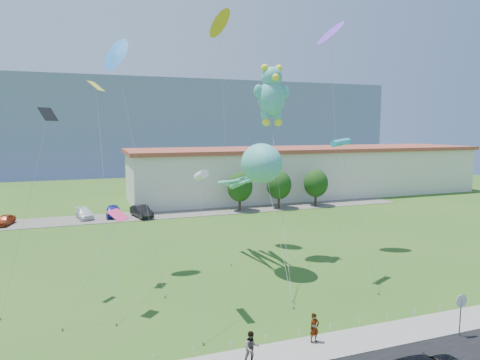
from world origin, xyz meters
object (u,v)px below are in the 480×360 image
parked_car_blue (113,211)px  pedestrian_right (252,348)px  pedestrian_left (314,328)px  parked_car_white (84,213)px  teddy_bear_kite (272,94)px  stop_sign (461,305)px  warehouse (307,171)px  parked_car_red (5,220)px  parked_car_black (141,211)px  octopus_kite (257,170)px

parked_car_blue → pedestrian_right: bearing=-80.1°
pedestrian_left → parked_car_white: pedestrian_left is taller
parked_car_blue → teddy_bear_kite: bearing=-57.2°
stop_sign → teddy_bear_kite: teddy_bear_kite is taller
parked_car_white → warehouse: bearing=2.1°
stop_sign → teddy_bear_kite: 22.02m
pedestrian_left → parked_car_red: pedestrian_left is taller
pedestrian_right → stop_sign: bearing=-2.8°
parked_car_black → parked_car_blue: bearing=141.2°
parked_car_red → teddy_bear_kite: (25.03, -21.49, 13.87)m
warehouse → teddy_bear_kite: (-20.32, -30.60, 10.42)m
pedestrian_left → parked_car_blue: size_ratio=0.37×
pedestrian_right → parked_car_black: bearing=94.4°
pedestrian_left → parked_car_red: (-20.82, 37.05, -0.23)m
stop_sign → warehouse: bearing=71.1°
pedestrian_right → pedestrian_left: bearing=14.9°
octopus_kite → teddy_bear_kite: teddy_bear_kite is taller
warehouse → pedestrian_left: size_ratio=38.17×
parked_car_red → octopus_kite: 33.96m
warehouse → parked_car_black: 31.25m
stop_sign → parked_car_red: (-28.85, 39.09, -1.20)m
stop_sign → parked_car_black: stop_sign is taller
parked_car_red → parked_car_white: (8.91, 0.96, 0.02)m
stop_sign → pedestrian_left: 8.34m
warehouse → parked_car_white: warehouse is taller
warehouse → parked_car_blue: size_ratio=13.98×
parked_car_blue → parked_car_black: bearing=-21.1°
parked_car_white → parked_car_black: (6.98, -1.74, 0.14)m
pedestrian_left → parked_car_black: 36.61m
parked_car_white → teddy_bear_kite: (16.12, -22.44, 13.85)m
pedestrian_right → octopus_kite: bearing=70.3°
warehouse → stop_sign: size_ratio=24.40×
pedestrian_left → pedestrian_right: size_ratio=0.98×
warehouse → parked_car_blue: bearing=-165.8°
pedestrian_right → parked_car_red: (-16.87, 37.89, -0.25)m
parked_car_red → octopus_kite: octopus_kite is taller
parked_car_red → stop_sign: bearing=-40.0°
pedestrian_left → parked_car_blue: 38.76m
parked_car_red → teddy_bear_kite: size_ratio=0.21×
octopus_kite → stop_sign: bearing=-67.0°
warehouse → octopus_kite: octopus_kite is taller
parked_car_white → octopus_kite: octopus_kite is taller
stop_sign → teddy_bear_kite: bearing=102.2°
warehouse → pedestrian_right: size_ratio=37.32×
pedestrian_right → teddy_bear_kite: teddy_bear_kite is taller
parked_car_red → octopus_kite: size_ratio=0.26×
pedestrian_right → parked_car_blue: bearing=99.4°
pedestrian_left → parked_car_red: size_ratio=0.45×
pedestrian_right → parked_car_white: bearing=104.5°
stop_sign → parked_car_black: bearing=108.7°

